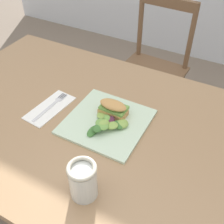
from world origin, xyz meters
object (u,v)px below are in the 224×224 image
sandwich_half_front (113,108)px  mason_jar_iced_tea (83,182)px  dining_table (101,146)px  plate_lunch (107,122)px  fork_on_napkin (53,105)px  chair_wooden_far (152,70)px

sandwich_half_front → mason_jar_iced_tea: size_ratio=0.88×
dining_table → plate_lunch: bearing=44.4°
dining_table → plate_lunch: plate_lunch is taller
sandwich_half_front → dining_table: bearing=-110.0°
plate_lunch → sandwich_half_front: bearing=85.3°
plate_lunch → sandwich_half_front: sandwich_half_front is taller
sandwich_half_front → fork_on_napkin: 0.24m
plate_lunch → fork_on_napkin: plate_lunch is taller
chair_wooden_far → plate_lunch: size_ratio=3.11×
plate_lunch → mason_jar_iced_tea: mason_jar_iced_tea is taller
plate_lunch → fork_on_napkin: (-0.23, -0.02, 0.00)m
dining_table → plate_lunch: size_ratio=5.03×
fork_on_napkin → sandwich_half_front: bearing=14.4°
chair_wooden_far → plate_lunch: bearing=-81.0°
fork_on_napkin → mason_jar_iced_tea: 0.41m
dining_table → fork_on_napkin: fork_on_napkin is taller
dining_table → mason_jar_iced_tea: 0.33m
plate_lunch → mason_jar_iced_tea: 0.30m
chair_wooden_far → plate_lunch: 0.89m
chair_wooden_far → sandwich_half_front: size_ratio=8.28×
dining_table → sandwich_half_front: 0.17m
chair_wooden_far → plate_lunch: (0.13, -0.83, 0.30)m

